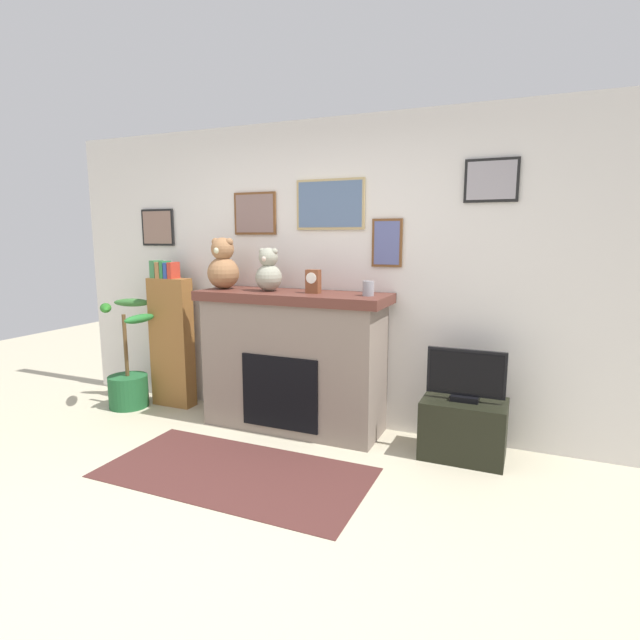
% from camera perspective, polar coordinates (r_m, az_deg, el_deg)
% --- Properties ---
extents(ground_plane, '(12.00, 12.00, 0.00)m').
position_cam_1_polar(ground_plane, '(3.13, -15.61, -22.43)').
color(ground_plane, '#B8AF93').
extents(back_wall, '(5.20, 0.15, 2.60)m').
position_cam_1_polar(back_wall, '(4.40, 0.09, 5.20)').
color(back_wall, silver).
rests_on(back_wall, ground_plane).
extents(fireplace, '(1.63, 0.58, 1.18)m').
position_cam_1_polar(fireplace, '(4.28, -3.05, -4.59)').
color(fireplace, gray).
rests_on(fireplace, ground_plane).
extents(bookshelf, '(0.42, 0.16, 1.41)m').
position_cam_1_polar(bookshelf, '(5.03, -16.55, -2.07)').
color(bookshelf, brown).
rests_on(bookshelf, ground_plane).
extents(potted_plant, '(0.53, 0.57, 1.03)m').
position_cam_1_polar(potted_plant, '(5.20, -21.03, -6.08)').
color(potted_plant, '#1E592D').
rests_on(potted_plant, ground_plane).
extents(tv_stand, '(0.61, 0.40, 0.44)m').
position_cam_1_polar(tv_stand, '(3.96, 16.01, -11.82)').
color(tv_stand, black).
rests_on(tv_stand, ground_plane).
extents(television, '(0.56, 0.14, 0.39)m').
position_cam_1_polar(television, '(3.84, 16.28, -6.18)').
color(television, black).
rests_on(television, tv_stand).
extents(area_rug, '(1.88, 0.94, 0.01)m').
position_cam_1_polar(area_rug, '(3.71, -9.64, -16.73)').
color(area_rug, '#4A2622').
rests_on(area_rug, ground_plane).
extents(candle_jar, '(0.09, 0.09, 0.12)m').
position_cam_1_polar(candle_jar, '(3.90, 5.53, 3.60)').
color(candle_jar, gray).
rests_on(candle_jar, fireplace).
extents(mantel_clock, '(0.11, 0.08, 0.19)m').
position_cam_1_polar(mantel_clock, '(4.06, -0.78, 4.42)').
color(mantel_clock, brown).
rests_on(mantel_clock, fireplace).
extents(teddy_bear_tan, '(0.28, 0.28, 0.45)m').
position_cam_1_polar(teddy_bear_tan, '(4.47, -10.99, 6.07)').
color(teddy_bear_tan, '#946743').
rests_on(teddy_bear_tan, fireplace).
extents(teddy_bear_brown, '(0.23, 0.23, 0.36)m').
position_cam_1_polar(teddy_bear_brown, '(4.24, -5.88, 5.50)').
color(teddy_bear_brown, gray).
rests_on(teddy_bear_brown, fireplace).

